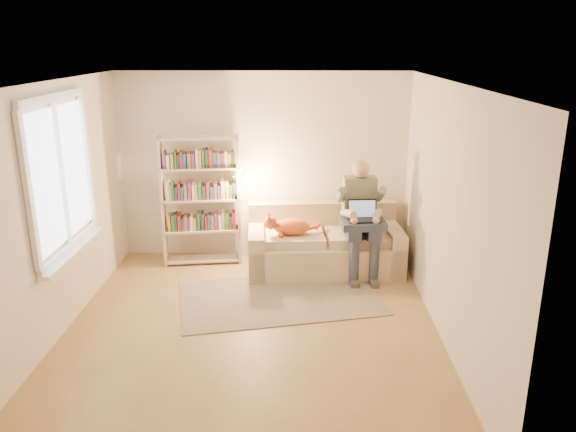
{
  "coord_description": "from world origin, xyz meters",
  "views": [
    {
      "loc": [
        0.51,
        -5.42,
        2.97
      ],
      "look_at": [
        0.37,
        1.0,
        0.97
      ],
      "focal_mm": 35.0,
      "sensor_mm": 36.0,
      "label": 1
    }
  ],
  "objects_px": {
    "person": "(361,213)",
    "laptop": "(365,215)",
    "cat": "(288,226)",
    "bookshelf": "(201,194)",
    "sofa": "(324,247)"
  },
  "relations": [
    {
      "from": "person",
      "to": "bookshelf",
      "type": "distance_m",
      "value": 2.17
    },
    {
      "from": "sofa",
      "to": "cat",
      "type": "xyz_separation_m",
      "value": [
        -0.48,
        -0.17,
        0.35
      ]
    },
    {
      "from": "person",
      "to": "bookshelf",
      "type": "height_order",
      "value": "bookshelf"
    },
    {
      "from": "cat",
      "to": "laptop",
      "type": "xyz_separation_m",
      "value": [
        0.98,
        -0.09,
        0.19
      ]
    },
    {
      "from": "bookshelf",
      "to": "cat",
      "type": "bearing_deg",
      "value": -25.04
    },
    {
      "from": "person",
      "to": "cat",
      "type": "relative_size",
      "value": 2.09
    },
    {
      "from": "laptop",
      "to": "bookshelf",
      "type": "bearing_deg",
      "value": 163.47
    },
    {
      "from": "bookshelf",
      "to": "person",
      "type": "bearing_deg",
      "value": -16.29
    },
    {
      "from": "sofa",
      "to": "laptop",
      "type": "bearing_deg",
      "value": -31.88
    },
    {
      "from": "person",
      "to": "laptop",
      "type": "relative_size",
      "value": 3.82
    },
    {
      "from": "laptop",
      "to": "sofa",
      "type": "bearing_deg",
      "value": 148.12
    },
    {
      "from": "cat",
      "to": "laptop",
      "type": "distance_m",
      "value": 1.0
    },
    {
      "from": "sofa",
      "to": "person",
      "type": "relative_size",
      "value": 1.38
    },
    {
      "from": "cat",
      "to": "person",
      "type": "bearing_deg",
      "value": -1.49
    },
    {
      "from": "cat",
      "to": "bookshelf",
      "type": "xyz_separation_m",
      "value": [
        -1.19,
        0.38,
        0.33
      ]
    }
  ]
}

